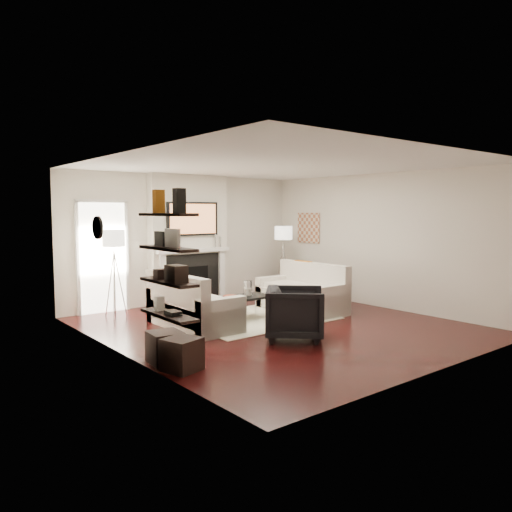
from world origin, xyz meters
TOP-DOWN VIEW (x-y plane):
  - room_envelope at (0.00, 0.00)m, footprint 6.00×6.00m
  - chimney_breast at (0.00, 2.88)m, footprint 1.80×0.25m
  - fireplace_surround at (0.00, 2.74)m, footprint 1.30×0.02m
  - firebox at (0.00, 2.73)m, footprint 0.75×0.02m
  - mantel_pilaster_l at (-0.72, 2.71)m, footprint 0.12×0.08m
  - mantel_pilaster_r at (0.72, 2.71)m, footprint 0.12×0.08m
  - mantel_shelf at (0.00, 2.69)m, footprint 1.70×0.18m
  - tv_body at (0.00, 2.71)m, footprint 1.20×0.06m
  - tv_screen at (0.00, 2.68)m, footprint 1.10×0.00m
  - candlestick_l_tall at (-0.55, 2.70)m, footprint 0.04×0.04m
  - candlestick_l_short at (-0.68, 2.70)m, footprint 0.04×0.04m
  - candlestick_r_tall at (0.55, 2.70)m, footprint 0.04×0.04m
  - candlestick_r_short at (0.68, 2.70)m, footprint 0.04×0.04m
  - hallway_panel at (-1.85, 2.98)m, footprint 0.90×0.02m
  - door_trim_l at (-2.33, 2.96)m, footprint 0.06×0.06m
  - door_trim_r at (-1.37, 2.96)m, footprint 0.06×0.06m
  - door_trim_top at (-1.85, 2.96)m, footprint 1.02×0.06m
  - rug at (0.04, 0.70)m, footprint 2.60×2.00m
  - loveseat_left_base at (-1.15, 0.84)m, footprint 0.85×1.80m
  - loveseat_left_back at (-1.48, 0.84)m, footprint 0.18×1.80m
  - loveseat_left_arm_n at (-1.15, 0.03)m, footprint 0.85×0.18m
  - loveseat_left_arm_s at (-1.15, 1.65)m, footprint 0.85×0.18m
  - loveseat_left_cushion at (-1.10, 0.84)m, footprint 0.63×1.44m
  - pillow_left_orange at (-1.48, 1.14)m, footprint 0.10×0.42m
  - pillow_left_charcoal at (-1.48, 0.54)m, footprint 0.10×0.40m
  - loveseat_right_base at (1.19, 0.68)m, footprint 0.85×1.80m
  - loveseat_right_back at (1.53, 0.68)m, footprint 0.18×1.80m
  - loveseat_right_arm_n at (1.19, -0.13)m, footprint 0.85×0.18m
  - loveseat_right_arm_s at (1.19, 1.49)m, footprint 0.85×0.18m
  - loveseat_right_cushion at (1.14, 0.68)m, footprint 0.63×1.44m
  - pillow_right_orange at (1.53, 0.98)m, footprint 0.10×0.42m
  - pillow_right_charcoal at (1.53, 0.38)m, footprint 0.10×0.40m
  - coffee_table at (-0.19, 0.78)m, footprint 1.10×0.55m
  - coffee_leg_nw at (-0.69, 0.56)m, footprint 0.02×0.02m
  - coffee_leg_ne at (0.31, 0.56)m, footprint 0.02×0.02m
  - coffee_leg_sw at (-0.69, 1.00)m, footprint 0.02×0.02m
  - coffee_leg_se at (0.31, 1.00)m, footprint 0.02×0.02m
  - hurricane_glass at (-0.04, 0.78)m, footprint 0.15×0.15m
  - hurricane_candle at (-0.04, 0.78)m, footprint 0.09×0.09m
  - copper_bowl at (-0.44, 0.78)m, footprint 0.26×0.26m
  - armchair at (-0.35, -0.79)m, footprint 1.16×1.16m
  - lamp_left_post at (-1.85, 2.43)m, footprint 0.02×0.02m
  - lamp_left_shade at (-1.85, 2.43)m, footprint 0.40×0.40m
  - lamp_left_leg_a at (-1.74, 2.43)m, footprint 0.25×0.02m
  - lamp_left_leg_b at (-1.91, 2.53)m, footprint 0.14×0.22m
  - lamp_left_leg_c at (-1.91, 2.34)m, footprint 0.14×0.22m
  - lamp_right_post at (2.05, 2.17)m, footprint 0.02×0.02m
  - lamp_right_shade at (2.05, 2.17)m, footprint 0.40×0.40m
  - lamp_right_leg_a at (2.16, 2.17)m, footprint 0.25×0.02m
  - lamp_right_leg_b at (2.00, 2.26)m, footprint 0.14×0.22m
  - lamp_right_leg_c at (1.99, 2.07)m, footprint 0.14×0.22m
  - console_top at (2.57, 2.00)m, footprint 0.35×1.20m
  - console_leg_n at (2.57, 1.45)m, footprint 0.30×0.04m
  - console_leg_s at (2.57, 2.55)m, footprint 0.30×0.04m
  - wall_art at (2.73, 2.05)m, footprint 0.03×0.70m
  - shelf_bottom at (-2.62, -1.00)m, footprint 0.25×1.00m
  - shelf_lower at (-2.62, -1.00)m, footprint 0.25×1.00m
  - shelf_upper at (-2.62, -1.00)m, footprint 0.25×1.00m
  - shelf_top at (-2.62, -1.00)m, footprint 0.25×1.00m
  - decor_magfile_a at (-2.62, -1.29)m, footprint 0.12×0.10m
  - decor_magfile_b at (-2.62, -0.79)m, footprint 0.12×0.10m
  - decor_frame_a at (-2.62, -1.12)m, footprint 0.04×0.30m
  - decor_frame_b at (-2.62, -0.81)m, footprint 0.04×0.22m
  - decor_wine_rack at (-2.62, -1.19)m, footprint 0.18×0.25m
  - decor_box_small at (-2.62, -0.82)m, footprint 0.15×0.12m
  - decor_books at (-2.62, -1.10)m, footprint 0.14×0.20m
  - decor_box_tall at (-2.62, -0.76)m, footprint 0.10×0.10m
  - clock_rim at (-2.73, 0.90)m, footprint 0.04×0.34m
  - clock_face at (-2.71, 0.90)m, footprint 0.01×0.29m
  - ottoman_near at (-2.47, -0.62)m, footprint 0.44×0.44m
  - ottoman_far at (-2.47, -1.04)m, footprint 0.50×0.50m

SIDE VIEW (x-z plane):
  - rug at x=0.04m, z-range 0.00..0.01m
  - coffee_leg_nw at x=-0.69m, z-range 0.00..0.38m
  - coffee_leg_ne at x=0.31m, z-range 0.00..0.38m
  - coffee_leg_sw at x=-0.69m, z-range 0.00..0.38m
  - coffee_leg_se at x=0.31m, z-range 0.00..0.38m
  - ottoman_near at x=-2.47m, z-range 0.00..0.40m
  - ottoman_far at x=-2.47m, z-range 0.00..0.40m
  - loveseat_left_base at x=-1.15m, z-range 0.00..0.42m
  - loveseat_right_base at x=1.19m, z-range 0.00..0.42m
  - loveseat_left_arm_n at x=-1.15m, z-range 0.00..0.60m
  - loveseat_left_arm_s at x=-1.15m, z-range 0.00..0.60m
  - loveseat_right_arm_n at x=1.19m, z-range 0.00..0.60m
  - loveseat_right_arm_s at x=1.19m, z-range 0.00..0.60m
  - console_leg_n at x=2.57m, z-range 0.00..0.71m
  - console_leg_s at x=2.57m, z-range 0.00..0.71m
  - coffee_table at x=-0.19m, z-range 0.38..0.42m
  - armchair at x=-0.35m, z-range 0.00..0.87m
  - copper_bowl at x=-0.44m, z-range 0.42..0.47m
  - firebox at x=0.00m, z-range 0.12..0.78m
  - loveseat_left_cushion at x=-1.10m, z-range 0.42..0.52m
  - loveseat_right_cushion at x=1.14m, z-range 0.42..0.52m
  - hurricane_candle at x=-0.04m, z-range 0.43..0.56m
  - fireplace_surround at x=0.00m, z-range 0.00..1.04m
  - loveseat_left_back at x=-1.48m, z-range 0.13..0.93m
  - loveseat_right_back at x=1.53m, z-range 0.13..0.93m
  - mantel_pilaster_l at x=-0.72m, z-range 0.00..1.10m
  - mantel_pilaster_r at x=0.72m, z-range 0.00..1.10m
  - hurricane_glass at x=-0.04m, z-range 0.42..0.70m
  - lamp_left_leg_a at x=-1.74m, z-range -0.02..1.22m
  - lamp_left_leg_b at x=-1.91m, z-range -0.02..1.22m
  - lamp_left_leg_c at x=-1.91m, z-range -0.02..1.22m
  - lamp_right_leg_a at x=2.16m, z-range -0.02..1.22m
  - lamp_right_leg_b at x=2.00m, z-range -0.02..1.22m
  - lamp_right_leg_c at x=1.99m, z-range -0.02..1.22m
  - lamp_left_post at x=-1.85m, z-range 0.00..1.20m
  - lamp_right_post at x=2.05m, z-range 0.00..1.20m
  - shelf_bottom at x=-2.62m, z-range 0.68..0.72m
  - pillow_left_charcoal at x=-1.48m, z-range 0.52..0.92m
  - pillow_right_charcoal at x=1.53m, z-range 0.52..0.92m
  - pillow_left_orange at x=-1.48m, z-range 0.52..0.94m
  - pillow_right_orange at x=1.53m, z-range 0.52..0.94m
  - console_top at x=2.57m, z-range 0.71..0.75m
  - decor_books at x=-2.62m, z-range 0.72..0.77m
  - decor_box_tall at x=-2.62m, z-range 0.72..0.90m
  - door_trim_l at x=-2.33m, z-range -0.03..2.13m
  - door_trim_r at x=-1.37m, z-range -0.03..2.13m
  - hallway_panel at x=-1.85m, z-range 0.00..2.10m
  - shelf_lower at x=-2.62m, z-range 1.08..1.12m
  - mantel_shelf at x=0.00m, z-range 1.09..1.16m
  - decor_box_small at x=-2.62m, z-range 1.12..1.24m
  - decor_wine_rack at x=-2.62m, z-range 1.12..1.32m
  - candlestick_l_short at x=-0.68m, z-range 1.15..1.40m
  - candlestick_r_short at x=0.68m, z-range 1.15..1.40m
  - candlestick_l_tall at x=-0.55m, z-range 1.16..1.45m
  - candlestick_r_tall at x=0.55m, z-range 1.16..1.45m
  - room_envelope at x=0.00m, z-range -1.65..4.35m
  - chimney_breast at x=0.00m, z-range 0.00..2.70m
  - lamp_left_shade at x=-1.85m, z-range 1.30..1.60m
  - lamp_right_shade at x=2.05m, z-range 1.30..1.60m
  - shelf_upper at x=-2.62m, z-range 1.48..1.52m
  - wall_art at x=2.73m, z-range 1.20..1.90m
  - decor_frame_b at x=-2.62m, z-range 1.52..1.70m
  - decor_frame_a at x=-2.62m, z-range 1.52..1.74m
  - clock_rim at x=-2.73m, z-range 1.53..1.87m
  - clock_face at x=-2.71m, z-range 1.55..1.84m
  - tv_screen at x=0.00m, z-range 1.47..2.09m
  - tv_body at x=0.00m, z-range 1.43..2.13m
  - shelf_top at x=-2.62m, z-range 1.88..1.92m
  - decor_magfile_a at x=-2.62m, z-range 1.92..2.20m
  - decor_magfile_b at x=-2.62m, z-range 1.92..2.20m
  - door_trim_top at x=-1.85m, z-range 2.10..2.16m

